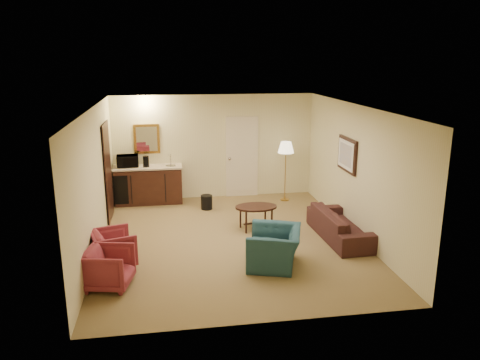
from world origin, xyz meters
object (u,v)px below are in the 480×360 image
object	(u,v)px
coffee_table	(256,217)
microwave	(128,160)
rose_chair_far	(109,266)
coffee_maker	(146,161)
waste_bin	(207,202)
wetbar_cabinet	(149,185)
teal_armchair	(274,241)
sofa	(341,220)
floor_lamp	(285,171)
rose_chair_near	(114,246)

from	to	relation	value
coffee_table	microwave	world-z (taller)	microwave
rose_chair_far	coffee_table	bearing A→B (deg)	-40.26
coffee_maker	waste_bin	bearing A→B (deg)	-21.83
wetbar_cabinet	coffee_maker	bearing A→B (deg)	-127.37
teal_armchair	coffee_maker	distance (m)	4.56
sofa	floor_lamp	distance (m)	2.71
wetbar_cabinet	rose_chair_far	distance (m)	4.35
rose_chair_far	coffee_table	world-z (taller)	rose_chair_far
microwave	rose_chair_near	bearing A→B (deg)	-94.38
rose_chair_near	coffee_table	bearing A→B (deg)	-80.45
coffee_maker	rose_chair_near	bearing A→B (deg)	-93.39
rose_chair_far	coffee_table	size ratio (longest dim) A/B	0.80
coffee_maker	microwave	bearing A→B (deg)	172.90
teal_armchair	rose_chair_near	size ratio (longest dim) A/B	1.42
teal_armchair	rose_chair_far	size ratio (longest dim) A/B	1.43
sofa	rose_chair_near	size ratio (longest dim) A/B	2.70
wetbar_cabinet	teal_armchair	size ratio (longest dim) A/B	1.64
rose_chair_near	rose_chair_far	bearing A→B (deg)	163.41
coffee_table	coffee_maker	bearing A→B (deg)	136.80
wetbar_cabinet	coffee_table	bearing A→B (deg)	-44.22
rose_chair_near	microwave	distance (m)	3.67
wetbar_cabinet	waste_bin	bearing A→B (deg)	-28.07
sofa	coffee_table	size ratio (longest dim) A/B	2.19
coffee_table	microwave	xyz separation A→B (m)	(-2.72, 2.23, 0.84)
rose_chair_far	coffee_maker	distance (m)	4.36
sofa	teal_armchair	distance (m)	1.87
coffee_maker	teal_armchair	bearing A→B (deg)	-55.82
rose_chair_near	microwave	size ratio (longest dim) A/B	1.38
teal_armchair	coffee_table	size ratio (longest dim) A/B	1.15
rose_chair_far	microwave	world-z (taller)	microwave
wetbar_cabinet	sofa	size ratio (longest dim) A/B	0.86
microwave	waste_bin	bearing A→B (deg)	-26.66
sofa	microwave	bearing A→B (deg)	52.67
wetbar_cabinet	rose_chair_far	xyz separation A→B (m)	(-0.50, -4.32, -0.11)
wetbar_cabinet	waste_bin	size ratio (longest dim) A/B	4.88
rose_chair_near	rose_chair_far	distance (m)	0.78
waste_bin	microwave	distance (m)	2.18
coffee_table	waste_bin	size ratio (longest dim) A/B	2.59
microwave	coffee_table	bearing A→B (deg)	-43.29
rose_chair_far	microwave	size ratio (longest dim) A/B	1.37
sofa	microwave	distance (m)	5.27
floor_lamp	microwave	bearing A→B (deg)	174.57
coffee_table	rose_chair_near	bearing A→B (deg)	-153.71
wetbar_cabinet	microwave	xyz separation A→B (m)	(-0.47, 0.04, 0.63)
coffee_maker	coffee_table	bearing A→B (deg)	-39.01
rose_chair_far	floor_lamp	world-z (taller)	floor_lamp
floor_lamp	waste_bin	xyz separation A→B (m)	(-2.00, -0.40, -0.58)
microwave	teal_armchair	bearing A→B (deg)	-59.96
waste_bin	coffee_maker	distance (m)	1.78
rose_chair_far	coffee_maker	world-z (taller)	coffee_maker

